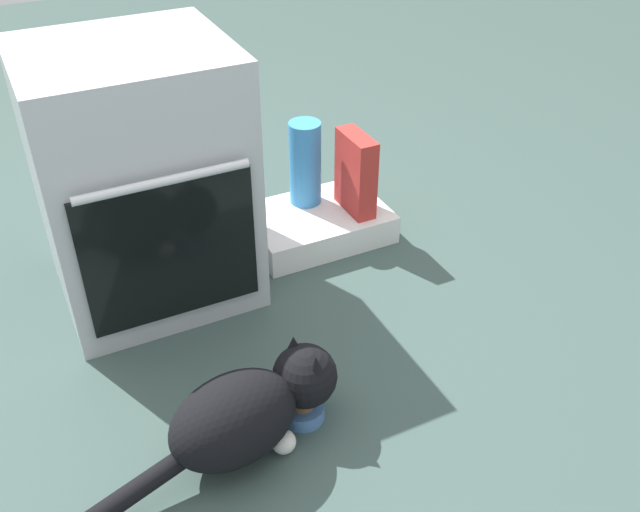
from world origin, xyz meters
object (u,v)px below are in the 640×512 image
water_bottle (305,163)px  cereal_box (356,173)px  food_bowl (302,410)px  oven (141,179)px  cat (249,411)px  pantry_cabinet (317,224)px

water_bottle → cereal_box: size_ratio=1.07×
water_bottle → food_bowl: bearing=-115.9°
oven → cat: size_ratio=1.12×
pantry_cabinet → cereal_box: cereal_box is taller
oven → pantry_cabinet: 0.67m
pantry_cabinet → food_bowl: (-0.40, -0.74, -0.02)m
oven → cereal_box: oven is taller
oven → pantry_cabinet: (0.58, 0.03, -0.34)m
pantry_cabinet → cereal_box: (0.13, -0.04, 0.19)m
cat → pantry_cabinet: bearing=42.9°
pantry_cabinet → water_bottle: bearing=92.6°
food_bowl → cereal_box: 0.90m
water_bottle → oven: bearing=-169.0°
cereal_box → food_bowl: bearing=-127.2°
oven → water_bottle: oven is taller
food_bowl → water_bottle: bearing=64.1°
water_bottle → cereal_box: bearing=-43.3°
food_bowl → cat: bearing=-168.8°
oven → pantry_cabinet: oven is taller
cat → water_bottle: 1.03m
food_bowl → cereal_box: bearing=52.8°
oven → pantry_cabinet: size_ratio=1.63×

